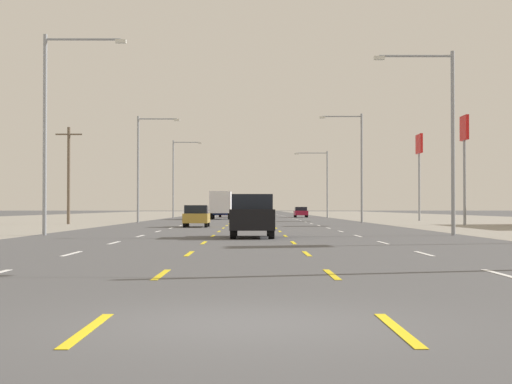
% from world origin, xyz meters
% --- Properties ---
extents(ground_plane, '(572.00, 572.00, 0.00)m').
position_xyz_m(ground_plane, '(0.00, 66.00, 0.00)').
color(ground_plane, '#4C4C4F').
extents(lane_markings, '(10.64, 227.60, 0.01)m').
position_xyz_m(lane_markings, '(0.00, 104.50, 0.01)').
color(lane_markings, white).
rests_on(lane_markings, ground).
extents(signal_span_wire, '(26.80, 0.53, 9.43)m').
position_xyz_m(signal_span_wire, '(0.19, 10.22, 5.36)').
color(signal_span_wire, brown).
rests_on(signal_span_wire, ground).
extents(suv_center_turn_nearest, '(1.98, 4.90, 1.98)m').
position_xyz_m(suv_center_turn_nearest, '(0.15, 27.62, 1.03)').
color(suv_center_turn_nearest, black).
rests_on(suv_center_turn_nearest, ground).
extents(hatchback_inner_left_near, '(1.72, 3.90, 1.54)m').
position_xyz_m(hatchback_inner_left_near, '(-3.75, 47.66, 0.78)').
color(hatchback_inner_left_near, '#B28C33').
rests_on(hatchback_inner_left_near, ground).
extents(box_truck_inner_left_mid, '(2.40, 7.20, 3.23)m').
position_xyz_m(box_truck_inner_left_mid, '(-3.43, 85.50, 1.84)').
color(box_truck_inner_left_mid, navy).
rests_on(box_truck_inner_left_mid, ground).
extents(sedan_far_right_midfar, '(1.80, 4.50, 1.46)m').
position_xyz_m(sedan_far_right_midfar, '(7.00, 102.96, 0.76)').
color(sedan_far_right_midfar, maroon).
rests_on(sedan_far_right_midfar, ground).
extents(sedan_inner_left_far, '(1.80, 4.50, 1.46)m').
position_xyz_m(sedan_inner_left_far, '(-3.51, 105.42, 0.76)').
color(sedan_inner_left_far, red).
rests_on(sedan_inner_left_far, ground).
extents(hatchback_center_turn_farther, '(1.72, 3.90, 1.54)m').
position_xyz_m(hatchback_center_turn_farther, '(0.20, 122.64, 0.78)').
color(hatchback_center_turn_farther, '#4C196B').
rests_on(hatchback_center_turn_farther, ground).
extents(pole_sign_right_row_1, '(0.24, 1.95, 8.57)m').
position_xyz_m(pole_sign_right_row_1, '(16.77, 53.56, 6.48)').
color(pole_sign_right_row_1, gray).
rests_on(pole_sign_right_row_1, ground).
extents(pole_sign_right_row_2, '(0.24, 2.60, 9.02)m').
position_xyz_m(pole_sign_right_row_2, '(17.64, 74.79, 7.06)').
color(pole_sign_right_row_2, gray).
rests_on(pole_sign_right_row_2, ground).
extents(streetlight_left_row_0, '(4.12, 0.26, 10.00)m').
position_xyz_m(streetlight_left_row_0, '(-9.75, 30.61, 5.78)').
color(streetlight_left_row_0, gray).
rests_on(streetlight_left_row_0, ground).
extents(streetlight_right_row_0, '(4.03, 0.26, 9.19)m').
position_xyz_m(streetlight_right_row_0, '(9.73, 30.61, 5.34)').
color(streetlight_right_row_0, gray).
rests_on(streetlight_right_row_0, ground).
extents(streetlight_left_row_1, '(3.87, 0.26, 9.68)m').
position_xyz_m(streetlight_left_row_1, '(-9.77, 63.90, 5.58)').
color(streetlight_left_row_1, gray).
rests_on(streetlight_left_row_1, ground).
extents(streetlight_right_row_1, '(3.93, 0.26, 9.91)m').
position_xyz_m(streetlight_right_row_1, '(9.77, 63.90, 5.71)').
color(streetlight_right_row_1, gray).
rests_on(streetlight_right_row_1, ground).
extents(streetlight_left_row_2, '(3.85, 0.26, 10.23)m').
position_xyz_m(streetlight_left_row_2, '(-9.79, 97.19, 5.86)').
color(streetlight_left_row_2, gray).
rests_on(streetlight_left_row_2, ground).
extents(streetlight_right_row_2, '(4.42, 0.26, 8.82)m').
position_xyz_m(streetlight_right_row_2, '(9.65, 97.19, 5.19)').
color(streetlight_right_row_2, gray).
rests_on(streetlight_right_row_2, ground).
extents(utility_pole_left_row_1, '(2.20, 0.26, 8.04)m').
position_xyz_m(utility_pole_left_row_1, '(-15.01, 57.59, 4.21)').
color(utility_pole_left_row_1, brown).
rests_on(utility_pole_left_row_1, ground).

